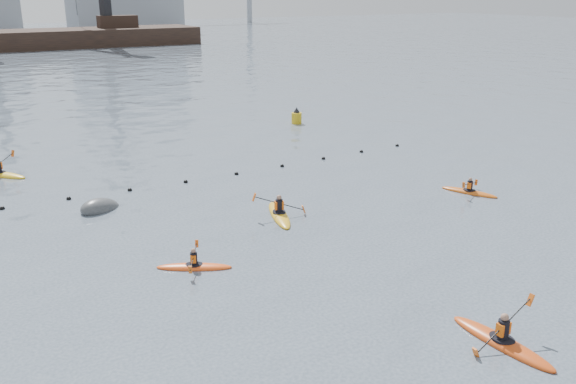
{
  "coord_description": "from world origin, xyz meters",
  "views": [
    {
      "loc": [
        -10.01,
        -7.35,
        9.82
      ],
      "look_at": [
        0.67,
        10.86,
        2.8
      ],
      "focal_mm": 38.0,
      "sensor_mm": 36.0,
      "label": 1
    }
  ],
  "objects_px": {
    "nav_buoy": "(297,118)",
    "kayaker_4": "(469,191)",
    "kayaker_0": "(502,341)",
    "kayaker_3": "(279,214)",
    "mooring_buoy": "(101,209)",
    "kayaker_2": "(194,266)"
  },
  "relations": [
    {
      "from": "nav_buoy",
      "to": "kayaker_4",
      "type": "bearing_deg",
      "value": -93.67
    },
    {
      "from": "kayaker_0",
      "to": "kayaker_3",
      "type": "xyz_separation_m",
      "value": [
        -0.36,
        12.49,
        0.0
      ]
    },
    {
      "from": "kayaker_3",
      "to": "mooring_buoy",
      "type": "xyz_separation_m",
      "value": [
        -6.82,
        5.06,
        -0.11
      ]
    },
    {
      "from": "nav_buoy",
      "to": "kayaker_3",
      "type": "bearing_deg",
      "value": -123.38
    },
    {
      "from": "kayaker_0",
      "to": "mooring_buoy",
      "type": "bearing_deg",
      "value": 108.84
    },
    {
      "from": "kayaker_2",
      "to": "nav_buoy",
      "type": "bearing_deg",
      "value": -9.5
    },
    {
      "from": "kayaker_4",
      "to": "nav_buoy",
      "type": "distance_m",
      "value": 19.04
    },
    {
      "from": "nav_buoy",
      "to": "kayaker_0",
      "type": "bearing_deg",
      "value": -110.17
    },
    {
      "from": "kayaker_3",
      "to": "nav_buoy",
      "type": "xyz_separation_m",
      "value": [
        11.19,
        16.98,
        0.32
      ]
    },
    {
      "from": "kayaker_4",
      "to": "nav_buoy",
      "type": "relative_size",
      "value": 2.04
    },
    {
      "from": "kayaker_4",
      "to": "mooring_buoy",
      "type": "height_order",
      "value": "kayaker_4"
    },
    {
      "from": "kayaker_4",
      "to": "nav_buoy",
      "type": "bearing_deg",
      "value": -117.4
    },
    {
      "from": "mooring_buoy",
      "to": "nav_buoy",
      "type": "relative_size",
      "value": 1.51
    },
    {
      "from": "kayaker_2",
      "to": "nav_buoy",
      "type": "distance_m",
      "value": 26.12
    },
    {
      "from": "kayaker_2",
      "to": "kayaker_4",
      "type": "bearing_deg",
      "value": -55.7
    },
    {
      "from": "kayaker_4",
      "to": "kayaker_3",
      "type": "bearing_deg",
      "value": -35.17
    },
    {
      "from": "kayaker_0",
      "to": "kayaker_3",
      "type": "height_order",
      "value": "kayaker_0"
    },
    {
      "from": "kayaker_3",
      "to": "mooring_buoy",
      "type": "height_order",
      "value": "kayaker_3"
    },
    {
      "from": "kayaker_2",
      "to": "mooring_buoy",
      "type": "bearing_deg",
      "value": 39.58
    },
    {
      "from": "kayaker_0",
      "to": "kayaker_3",
      "type": "bearing_deg",
      "value": 88.25
    },
    {
      "from": "kayaker_2",
      "to": "nav_buoy",
      "type": "xyz_separation_m",
      "value": [
        16.62,
        20.15,
        0.35
      ]
    },
    {
      "from": "kayaker_0",
      "to": "mooring_buoy",
      "type": "xyz_separation_m",
      "value": [
        -7.18,
        17.55,
        -0.11
      ]
    }
  ]
}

